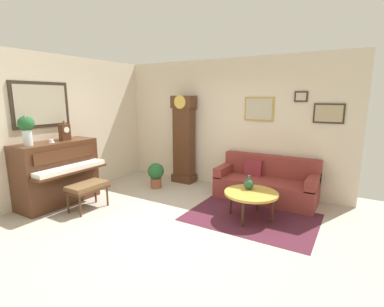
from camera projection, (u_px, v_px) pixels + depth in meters
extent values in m
cube|color=#B2A899|center=(162.00, 227.00, 4.54)|extent=(6.40, 6.00, 0.10)
cube|color=beige|center=(55.00, 128.00, 5.57)|extent=(0.10, 4.90, 2.80)
cube|color=#33281E|center=(41.00, 105.00, 5.22)|extent=(0.03, 1.10, 0.84)
cube|color=#BCB299|center=(42.00, 105.00, 5.21)|extent=(0.01, 0.98, 0.72)
cube|color=beige|center=(226.00, 124.00, 6.28)|extent=(5.30, 0.10, 2.80)
cube|color=#33281E|center=(301.00, 97.00, 5.32)|extent=(0.24, 0.03, 0.20)
cube|color=#BCB299|center=(301.00, 97.00, 5.31)|extent=(0.18, 0.01, 0.14)
cube|color=#33281E|center=(329.00, 113.00, 5.13)|extent=(0.52, 0.03, 0.36)
cube|color=tan|center=(329.00, 113.00, 5.12)|extent=(0.46, 0.01, 0.30)
cube|color=#B28E3D|center=(259.00, 109.00, 5.77)|extent=(0.60, 0.03, 0.48)
cube|color=#BCB299|center=(259.00, 109.00, 5.76)|extent=(0.54, 0.01, 0.42)
cube|color=#4C1E2D|center=(251.00, 217.00, 4.77)|extent=(2.10, 1.50, 0.01)
cube|color=#4C2B19|center=(57.00, 173.00, 5.33)|extent=(0.60, 1.44, 1.19)
cube|color=#4C2B19|center=(71.00, 171.00, 5.09)|extent=(0.28, 1.38, 0.04)
cube|color=white|center=(71.00, 168.00, 5.08)|extent=(0.26, 1.32, 0.08)
cube|color=#4C2B19|center=(66.00, 154.00, 5.09)|extent=(0.03, 1.20, 0.20)
cube|color=#4C2B19|center=(87.00, 189.00, 5.05)|extent=(0.42, 0.70, 0.04)
cube|color=brown|center=(87.00, 186.00, 5.04)|extent=(0.40, 0.68, 0.08)
cylinder|color=#4C2B19|center=(80.00, 207.00, 4.76)|extent=(0.04, 0.04, 0.36)
cylinder|color=#4C2B19|center=(107.00, 196.00, 5.26)|extent=(0.04, 0.04, 0.36)
cylinder|color=#4C2B19|center=(68.00, 203.00, 4.92)|extent=(0.04, 0.04, 0.36)
cylinder|color=#4C2B19|center=(96.00, 193.00, 5.42)|extent=(0.04, 0.04, 0.36)
cube|color=#4C2B19|center=(184.00, 178.00, 6.78)|extent=(0.52, 0.34, 0.18)
cube|color=#4C2B19|center=(184.00, 145.00, 6.62)|extent=(0.44, 0.28, 1.78)
cube|color=#4C2B19|center=(184.00, 102.00, 6.43)|extent=(0.52, 0.32, 0.28)
cylinder|color=gold|center=(180.00, 102.00, 6.30)|extent=(0.30, 0.02, 0.30)
cylinder|color=gold|center=(183.00, 143.00, 6.57)|extent=(0.03, 0.03, 0.70)
cube|color=maroon|center=(265.00, 190.00, 5.55)|extent=(1.90, 0.80, 0.42)
cube|color=maroon|center=(270.00, 166.00, 5.72)|extent=(1.90, 0.20, 0.44)
cube|color=maroon|center=(225.00, 170.00, 5.93)|extent=(0.18, 0.80, 0.20)
cube|color=maroon|center=(313.00, 182.00, 5.06)|extent=(0.18, 0.80, 0.20)
cube|color=maroon|center=(253.00, 168.00, 5.75)|extent=(0.34, 0.12, 0.32)
cylinder|color=gold|center=(251.00, 193.00, 4.65)|extent=(0.88, 0.88, 0.04)
torus|color=#3D2316|center=(251.00, 193.00, 4.65)|extent=(0.88, 0.88, 0.04)
cylinder|color=#3D2316|center=(258.00, 200.00, 5.00)|extent=(0.04, 0.04, 0.42)
cylinder|color=#3D2316|center=(272.00, 211.00, 4.52)|extent=(0.04, 0.04, 0.42)
cylinder|color=#3D2316|center=(243.00, 214.00, 4.40)|extent=(0.04, 0.04, 0.42)
cylinder|color=#3D2316|center=(231.00, 202.00, 4.88)|extent=(0.04, 0.04, 0.42)
cube|color=#4C2B19|center=(65.00, 132.00, 5.35)|extent=(0.12, 0.18, 0.30)
cylinder|color=white|center=(67.00, 130.00, 5.31)|extent=(0.01, 0.11, 0.11)
cone|color=#4C2B19|center=(64.00, 122.00, 5.32)|extent=(0.10, 0.10, 0.08)
cylinder|color=silver|center=(28.00, 138.00, 4.77)|extent=(0.15, 0.15, 0.26)
sphere|color=#235B2D|center=(26.00, 124.00, 4.72)|extent=(0.26, 0.26, 0.26)
cone|color=#D199B7|center=(25.00, 116.00, 4.66)|extent=(0.06, 0.06, 0.16)
cylinder|color=white|center=(51.00, 142.00, 5.09)|extent=(0.12, 0.12, 0.01)
cylinder|color=white|center=(51.00, 141.00, 5.08)|extent=(0.08, 0.08, 0.06)
cylinder|color=#234C33|center=(248.00, 189.00, 4.80)|extent=(0.09, 0.09, 0.01)
sphere|color=#285638|center=(249.00, 184.00, 4.79)|extent=(0.17, 0.17, 0.17)
cylinder|color=#285638|center=(249.00, 178.00, 4.77)|extent=(0.04, 0.04, 0.08)
cylinder|color=#935138|center=(156.00, 183.00, 6.32)|extent=(0.24, 0.24, 0.22)
sphere|color=#235B2D|center=(156.00, 171.00, 6.26)|extent=(0.36, 0.36, 0.36)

